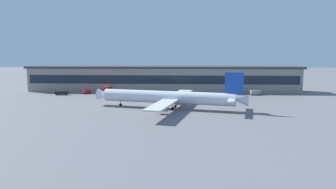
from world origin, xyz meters
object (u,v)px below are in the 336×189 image
(baggage_tug, at_px, (149,93))
(catering_truck, at_px, (107,90))
(pushback_tractor, at_px, (169,92))
(follow_me_car, at_px, (87,92))
(belt_loader, at_px, (61,93))
(crew_van, at_px, (255,92))
(airliner, at_px, (170,97))

(baggage_tug, distance_m, catering_truck, 21.99)
(catering_truck, height_order, pushback_tractor, catering_truck)
(catering_truck, bearing_deg, follow_me_car, 170.19)
(belt_loader, distance_m, crew_van, 100.00)
(baggage_tug, xyz_separation_m, pushback_tractor, (10.23, 1.81, -0.04))
(crew_van, height_order, pushback_tractor, crew_van)
(airliner, relative_size, crew_van, 10.93)
(pushback_tractor, bearing_deg, airliner, -86.71)
(catering_truck, relative_size, belt_loader, 1.15)
(follow_me_car, relative_size, pushback_tractor, 0.90)
(catering_truck, distance_m, crew_van, 76.88)
(pushback_tractor, bearing_deg, baggage_tug, -169.99)
(follow_me_car, xyz_separation_m, belt_loader, (-11.62, -5.17, 0.06))
(catering_truck, height_order, belt_loader, catering_truck)
(crew_van, relative_size, pushback_tractor, 1.05)
(belt_loader, bearing_deg, crew_van, 2.49)
(airliner, relative_size, baggage_tug, 14.77)
(follow_me_car, xyz_separation_m, catering_truck, (11.42, -1.97, 1.20))
(belt_loader, height_order, crew_van, crew_van)
(airliner, xyz_separation_m, crew_van, (42.44, 39.44, -3.03))
(airliner, relative_size, catering_truck, 7.92)
(pushback_tractor, bearing_deg, catering_truck, -178.02)
(airliner, height_order, catering_truck, airliner)
(crew_van, bearing_deg, pushback_tractor, -179.94)
(airliner, bearing_deg, crew_van, 42.90)
(baggage_tug, height_order, catering_truck, catering_truck)
(baggage_tug, bearing_deg, pushback_tractor, 10.01)
(catering_truck, distance_m, pushback_tractor, 32.21)
(follow_me_car, distance_m, pushback_tractor, 43.60)
(follow_me_car, distance_m, catering_truck, 11.65)
(crew_van, bearing_deg, airliner, -137.10)
(baggage_tug, relative_size, catering_truck, 0.54)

